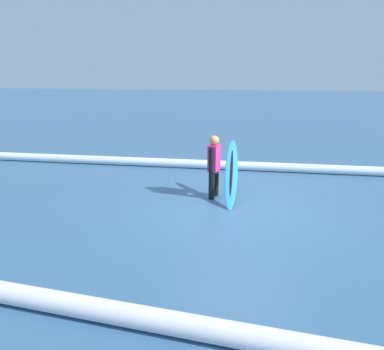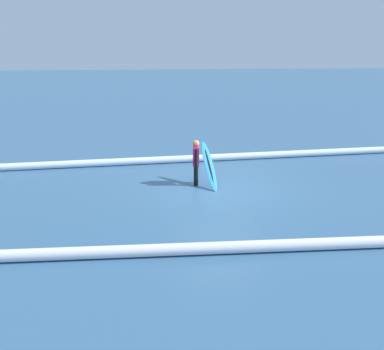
{
  "view_description": "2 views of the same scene",
  "coord_description": "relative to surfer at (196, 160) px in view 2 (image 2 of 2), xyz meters",
  "views": [
    {
      "loc": [
        -0.81,
        7.8,
        2.72
      ],
      "look_at": [
        0.75,
        1.15,
        0.96
      ],
      "focal_mm": 35.71,
      "sensor_mm": 36.0,
      "label": 1
    },
    {
      "loc": [
        2.54,
        12.54,
        4.25
      ],
      "look_at": [
        1.09,
        1.76,
        1.02
      ],
      "focal_mm": 40.4,
      "sensor_mm": 36.0,
      "label": 2
    }
  ],
  "objects": [
    {
      "name": "surfboard",
      "position": [
        -0.41,
        0.07,
        -0.18
      ],
      "size": [
        0.44,
        1.59,
        1.28
      ],
      "color": "#268CE5",
      "rests_on": "ground_plane"
    },
    {
      "name": "surfer",
      "position": [
        0.0,
        0.0,
        0.0
      ],
      "size": [
        0.25,
        0.56,
        1.45
      ],
      "rotation": [
        0.0,
        0.0,
        1.41
      ],
      "color": "black",
      "rests_on": "ground_plane"
    },
    {
      "name": "wave_crest_foreground",
      "position": [
        -3.02,
        -2.95,
        -0.67
      ],
      "size": [
        22.03,
        1.37,
        0.27
      ],
      "primitive_type": "cylinder",
      "rotation": [
        0.0,
        1.57,
        0.05
      ],
      "color": "white",
      "rests_on": "ground_plane"
    },
    {
      "name": "wave_crest_midground",
      "position": [
        -0.92,
        4.95,
        -0.67
      ],
      "size": [
        23.44,
        1.43,
        0.26
      ],
      "primitive_type": "cylinder",
      "rotation": [
        0.0,
        1.57,
        -0.05
      ],
      "color": "white",
      "rests_on": "ground_plane"
    },
    {
      "name": "ground_plane",
      "position": [
        -0.64,
        0.59,
        -0.8
      ],
      "size": [
        149.99,
        149.99,
        0.0
      ],
      "primitive_type": "plane",
      "color": "#376085"
    }
  ]
}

